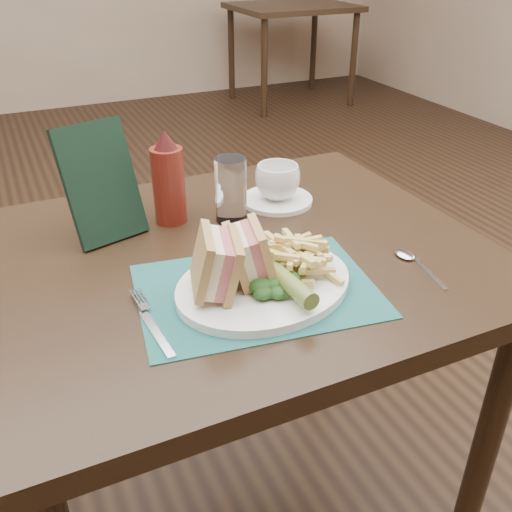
{
  "coord_description": "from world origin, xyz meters",
  "views": [
    {
      "loc": [
        -0.35,
        -1.33,
        1.26
      ],
      "look_at": [
        -0.01,
        -0.61,
        0.8
      ],
      "focal_mm": 40.0,
      "sensor_mm": 36.0,
      "label": 1
    }
  ],
  "objects_px": {
    "saucer": "(277,200)",
    "ketchup_bottle": "(168,177)",
    "drinking_glass": "(231,190)",
    "table_bg_right": "(291,55)",
    "sandwich_half_b": "(237,254)",
    "coffee_cup": "(277,182)",
    "sandwich_half_a": "(202,264)",
    "plate": "(264,285)",
    "table_main": "(239,403)",
    "placemat": "(257,290)",
    "check_presenter": "(101,183)"
  },
  "relations": [
    {
      "from": "saucer",
      "to": "ketchup_bottle",
      "type": "relative_size",
      "value": 0.81
    },
    {
      "from": "drinking_glass",
      "to": "table_bg_right",
      "type": "bearing_deg",
      "value": 60.11
    },
    {
      "from": "sandwich_half_b",
      "to": "saucer",
      "type": "relative_size",
      "value": 0.62
    },
    {
      "from": "coffee_cup",
      "to": "sandwich_half_b",
      "type": "bearing_deg",
      "value": -127.41
    },
    {
      "from": "table_bg_right",
      "to": "sandwich_half_a",
      "type": "xyz_separation_m",
      "value": [
        -2.03,
        -3.52,
        0.44
      ]
    },
    {
      "from": "plate",
      "to": "sandwich_half_a",
      "type": "bearing_deg",
      "value": 162.23
    },
    {
      "from": "table_main",
      "to": "plate",
      "type": "distance_m",
      "value": 0.41
    },
    {
      "from": "table_main",
      "to": "plate",
      "type": "relative_size",
      "value": 3.0
    },
    {
      "from": "table_main",
      "to": "drinking_glass",
      "type": "bearing_deg",
      "value": 70.7
    },
    {
      "from": "plate",
      "to": "saucer",
      "type": "xyz_separation_m",
      "value": [
        0.17,
        0.29,
        -0.0
      ]
    },
    {
      "from": "plate",
      "to": "sandwich_half_b",
      "type": "height_order",
      "value": "sandwich_half_b"
    },
    {
      "from": "sandwich_half_b",
      "to": "coffee_cup",
      "type": "relative_size",
      "value": 0.99
    },
    {
      "from": "table_main",
      "to": "saucer",
      "type": "distance_m",
      "value": 0.44
    },
    {
      "from": "table_main",
      "to": "plate",
      "type": "bearing_deg",
      "value": -93.96
    },
    {
      "from": "sandwich_half_a",
      "to": "saucer",
      "type": "bearing_deg",
      "value": 61.73
    },
    {
      "from": "ketchup_bottle",
      "to": "sandwich_half_a",
      "type": "bearing_deg",
      "value": -97.82
    },
    {
      "from": "table_bg_right",
      "to": "drinking_glass",
      "type": "height_order",
      "value": "drinking_glass"
    },
    {
      "from": "placemat",
      "to": "check_presenter",
      "type": "relative_size",
      "value": 1.73
    },
    {
      "from": "plate",
      "to": "ketchup_bottle",
      "type": "bearing_deg",
      "value": 87.72
    },
    {
      "from": "plate",
      "to": "ketchup_bottle",
      "type": "xyz_separation_m",
      "value": [
        -0.06,
        0.3,
        0.08
      ]
    },
    {
      "from": "plate",
      "to": "drinking_glass",
      "type": "relative_size",
      "value": 2.31
    },
    {
      "from": "sandwich_half_a",
      "to": "coffee_cup",
      "type": "height_order",
      "value": "sandwich_half_a"
    },
    {
      "from": "saucer",
      "to": "check_presenter",
      "type": "distance_m",
      "value": 0.37
    },
    {
      "from": "plate",
      "to": "coffee_cup",
      "type": "height_order",
      "value": "coffee_cup"
    },
    {
      "from": "table_bg_right",
      "to": "placemat",
      "type": "xyz_separation_m",
      "value": [
        -1.94,
        -3.53,
        0.38
      ]
    },
    {
      "from": "table_bg_right",
      "to": "drinking_glass",
      "type": "relative_size",
      "value": 6.92
    },
    {
      "from": "saucer",
      "to": "ketchup_bottle",
      "type": "height_order",
      "value": "ketchup_bottle"
    },
    {
      "from": "drinking_glass",
      "to": "sandwich_half_b",
      "type": "bearing_deg",
      "value": -110.59
    },
    {
      "from": "table_main",
      "to": "sandwich_half_b",
      "type": "distance_m",
      "value": 0.46
    },
    {
      "from": "sandwich_half_b",
      "to": "ketchup_bottle",
      "type": "xyz_separation_m",
      "value": [
        -0.02,
        0.28,
        0.03
      ]
    },
    {
      "from": "saucer",
      "to": "table_bg_right",
      "type": "bearing_deg",
      "value": 61.45
    },
    {
      "from": "saucer",
      "to": "plate",
      "type": "bearing_deg",
      "value": -120.3
    },
    {
      "from": "placemat",
      "to": "plate",
      "type": "distance_m",
      "value": 0.01
    },
    {
      "from": "plate",
      "to": "sandwich_half_a",
      "type": "height_order",
      "value": "sandwich_half_a"
    },
    {
      "from": "saucer",
      "to": "coffee_cup",
      "type": "bearing_deg",
      "value": 0.0
    },
    {
      "from": "sandwich_half_a",
      "to": "coffee_cup",
      "type": "relative_size",
      "value": 1.09
    },
    {
      "from": "table_bg_right",
      "to": "placemat",
      "type": "relative_size",
      "value": 2.38
    },
    {
      "from": "placemat",
      "to": "saucer",
      "type": "distance_m",
      "value": 0.35
    },
    {
      "from": "table_main",
      "to": "sandwich_half_a",
      "type": "relative_size",
      "value": 8.84
    },
    {
      "from": "table_bg_right",
      "to": "sandwich_half_a",
      "type": "relative_size",
      "value": 8.84
    },
    {
      "from": "saucer",
      "to": "ketchup_bottle",
      "type": "distance_m",
      "value": 0.25
    },
    {
      "from": "drinking_glass",
      "to": "saucer",
      "type": "bearing_deg",
      "value": 17.59
    },
    {
      "from": "table_main",
      "to": "plate",
      "type": "height_order",
      "value": "plate"
    },
    {
      "from": "table_main",
      "to": "saucer",
      "type": "bearing_deg",
      "value": 43.83
    },
    {
      "from": "table_bg_right",
      "to": "check_presenter",
      "type": "xyz_separation_m",
      "value": [
        -2.12,
        -3.23,
        0.48
      ]
    },
    {
      "from": "plate",
      "to": "coffee_cup",
      "type": "relative_size",
      "value": 3.2
    },
    {
      "from": "plate",
      "to": "check_presenter",
      "type": "distance_m",
      "value": 0.36
    },
    {
      "from": "ketchup_bottle",
      "to": "coffee_cup",
      "type": "bearing_deg",
      "value": -2.44
    },
    {
      "from": "table_main",
      "to": "drinking_glass",
      "type": "relative_size",
      "value": 6.92
    },
    {
      "from": "drinking_glass",
      "to": "check_presenter",
      "type": "bearing_deg",
      "value": 170.46
    }
  ]
}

